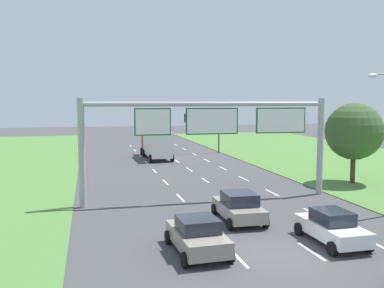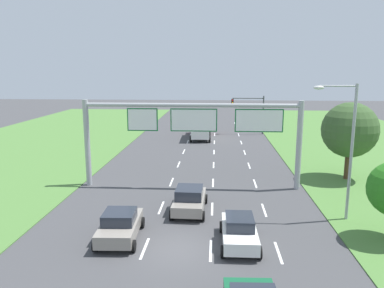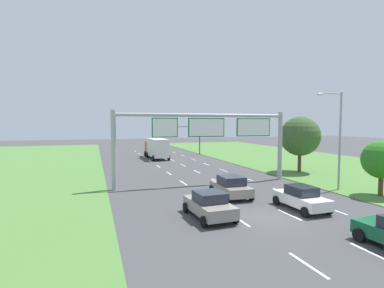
{
  "view_description": "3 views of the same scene",
  "coord_description": "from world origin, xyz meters",
  "px_view_note": "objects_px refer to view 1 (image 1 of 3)",
  "views": [
    {
      "loc": [
        -7.96,
        -16.98,
        6.79
      ],
      "look_at": [
        -0.74,
        12.68,
        3.72
      ],
      "focal_mm": 40.0,
      "sensor_mm": 36.0,
      "label": 1
    },
    {
      "loc": [
        1.94,
        -18.13,
        9.27
      ],
      "look_at": [
        0.19,
        8.78,
        3.93
      ],
      "focal_mm": 35.0,
      "sensor_mm": 36.0,
      "label": 2
    },
    {
      "loc": [
        -9.99,
        -15.85,
        5.8
      ],
      "look_at": [
        -1.41,
        10.32,
        3.93
      ],
      "focal_mm": 28.0,
      "sensor_mm": 36.0,
      "label": 3
    }
  ],
  "objects_px": {
    "car_far_ahead": "(239,207)",
    "car_mid_lane": "(332,227)",
    "box_truck": "(156,143)",
    "car_near_red": "(197,235)",
    "sign_gantry": "(215,128)",
    "traffic_light_mast": "(205,124)",
    "roadside_tree_mid": "(354,131)"
  },
  "relations": [
    {
      "from": "car_far_ahead",
      "to": "car_mid_lane",
      "type": "bearing_deg",
      "value": -55.61
    },
    {
      "from": "sign_gantry",
      "to": "roadside_tree_mid",
      "type": "xyz_separation_m",
      "value": [
        12.82,
        2.97,
        -0.64
      ]
    },
    {
      "from": "car_far_ahead",
      "to": "car_near_red",
      "type": "bearing_deg",
      "value": -127.47
    },
    {
      "from": "car_mid_lane",
      "to": "traffic_light_mast",
      "type": "height_order",
      "value": "traffic_light_mast"
    },
    {
      "from": "car_near_red",
      "to": "box_truck",
      "type": "relative_size",
      "value": 0.49
    },
    {
      "from": "car_near_red",
      "to": "roadside_tree_mid",
      "type": "height_order",
      "value": "roadside_tree_mid"
    },
    {
      "from": "roadside_tree_mid",
      "to": "car_mid_lane",
      "type": "bearing_deg",
      "value": -127.48
    },
    {
      "from": "sign_gantry",
      "to": "traffic_light_mast",
      "type": "relative_size",
      "value": 3.08
    },
    {
      "from": "box_truck",
      "to": "traffic_light_mast",
      "type": "xyz_separation_m",
      "value": [
        7.02,
        3.64,
        2.07
      ]
    },
    {
      "from": "car_mid_lane",
      "to": "car_near_red",
      "type": "bearing_deg",
      "value": 177.18
    },
    {
      "from": "box_truck",
      "to": "traffic_light_mast",
      "type": "relative_size",
      "value": 1.54
    },
    {
      "from": "roadside_tree_mid",
      "to": "box_truck",
      "type": "bearing_deg",
      "value": 124.57
    },
    {
      "from": "car_far_ahead",
      "to": "traffic_light_mast",
      "type": "distance_m",
      "value": 32.15
    },
    {
      "from": "box_truck",
      "to": "car_far_ahead",
      "type": "bearing_deg",
      "value": -90.34
    },
    {
      "from": "traffic_light_mast",
      "to": "roadside_tree_mid",
      "type": "xyz_separation_m",
      "value": [
        6.35,
        -23.03,
        0.45
      ]
    },
    {
      "from": "sign_gantry",
      "to": "car_far_ahead",
      "type": "bearing_deg",
      "value": -91.47
    },
    {
      "from": "car_near_red",
      "to": "sign_gantry",
      "type": "xyz_separation_m",
      "value": [
        3.7,
        9.72,
        4.15
      ]
    },
    {
      "from": "car_near_red",
      "to": "roadside_tree_mid",
      "type": "relative_size",
      "value": 0.64
    },
    {
      "from": "car_near_red",
      "to": "traffic_light_mast",
      "type": "relative_size",
      "value": 0.76
    },
    {
      "from": "car_far_ahead",
      "to": "box_truck",
      "type": "bearing_deg",
      "value": 92.35
    },
    {
      "from": "car_far_ahead",
      "to": "sign_gantry",
      "type": "relative_size",
      "value": 0.25
    },
    {
      "from": "box_truck",
      "to": "car_mid_lane",
      "type": "bearing_deg",
      "value": -85.13
    },
    {
      "from": "car_near_red",
      "to": "sign_gantry",
      "type": "bearing_deg",
      "value": 66.62
    },
    {
      "from": "sign_gantry",
      "to": "car_mid_lane",
      "type": "bearing_deg",
      "value": -73.9
    },
    {
      "from": "box_truck",
      "to": "car_near_red",
      "type": "bearing_deg",
      "value": -96.8
    },
    {
      "from": "car_far_ahead",
      "to": "box_truck",
      "type": "relative_size",
      "value": 0.51
    },
    {
      "from": "car_near_red",
      "to": "box_truck",
      "type": "distance_m",
      "value": 32.26
    },
    {
      "from": "car_mid_lane",
      "to": "roadside_tree_mid",
      "type": "xyz_separation_m",
      "value": [
        9.94,
        12.96,
        3.52
      ]
    },
    {
      "from": "box_truck",
      "to": "traffic_light_mast",
      "type": "distance_m",
      "value": 8.17
    },
    {
      "from": "car_near_red",
      "to": "car_far_ahead",
      "type": "bearing_deg",
      "value": 48.48
    },
    {
      "from": "traffic_light_mast",
      "to": "roadside_tree_mid",
      "type": "bearing_deg",
      "value": -74.59
    },
    {
      "from": "car_far_ahead",
      "to": "roadside_tree_mid",
      "type": "relative_size",
      "value": 0.66
    }
  ]
}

